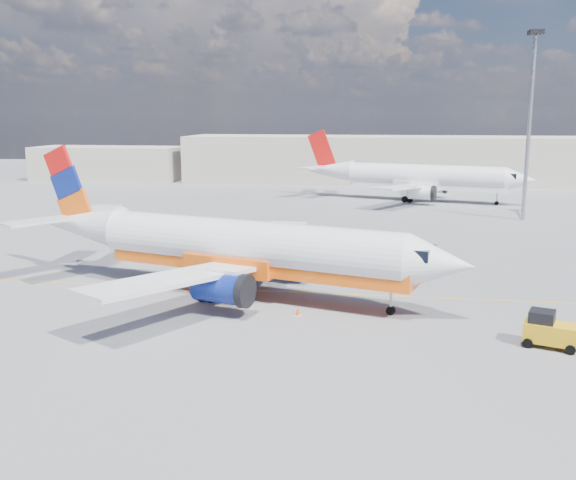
# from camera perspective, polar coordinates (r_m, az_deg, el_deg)

# --- Properties ---
(ground) EXTENTS (240.00, 240.00, 0.00)m
(ground) POSITION_cam_1_polar(r_m,az_deg,el_deg) (40.31, 1.94, -5.89)
(ground) COLOR #58585D
(ground) RESTS_ON ground
(taxi_line) EXTENTS (70.00, 0.15, 0.01)m
(taxi_line) POSITION_cam_1_polar(r_m,az_deg,el_deg) (43.17, 2.40, -4.73)
(taxi_line) COLOR gold
(taxi_line) RESTS_ON ground
(terminal_main) EXTENTS (70.00, 14.00, 8.00)m
(terminal_main) POSITION_cam_1_polar(r_m,az_deg,el_deg) (113.57, 8.85, 7.08)
(terminal_main) COLOR beige
(terminal_main) RESTS_ON ground
(terminal_annex) EXTENTS (26.00, 10.00, 6.00)m
(terminal_annex) POSITION_cam_1_polar(r_m,az_deg,el_deg) (121.14, -15.70, 6.57)
(terminal_annex) COLOR beige
(terminal_annex) RESTS_ON ground
(main_jet) EXTENTS (31.87, 24.27, 9.65)m
(main_jet) POSITION_cam_1_polar(r_m,az_deg,el_deg) (42.21, -4.63, -0.63)
(main_jet) COLOR white
(main_jet) RESTS_ON ground
(second_jet) EXTENTS (31.80, 24.27, 9.61)m
(second_jet) POSITION_cam_1_polar(r_m,az_deg,el_deg) (90.24, 11.50, 5.46)
(second_jet) COLOR white
(second_jet) RESTS_ON ground
(gse_tug) EXTENTS (2.96, 2.39, 1.88)m
(gse_tug) POSITION_cam_1_polar(r_m,az_deg,el_deg) (35.88, 22.23, -7.43)
(gse_tug) COLOR black
(gse_tug) RESTS_ON ground
(traffic_cone) EXTENTS (0.36, 0.36, 0.50)m
(traffic_cone) POSITION_cam_1_polar(r_m,az_deg,el_deg) (38.41, 0.86, -6.37)
(traffic_cone) COLOR white
(traffic_cone) RESTS_ON ground
(floodlight_mast) EXTENTS (1.51, 1.51, 20.65)m
(floodlight_mast) POSITION_cam_1_polar(r_m,az_deg,el_deg) (76.43, 20.75, 10.87)
(floodlight_mast) COLOR #9999A1
(floodlight_mast) RESTS_ON ground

